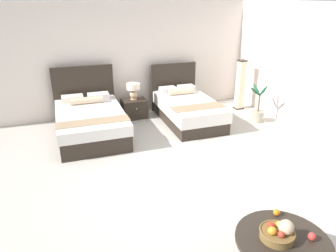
{
  "coord_description": "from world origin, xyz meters",
  "views": [
    {
      "loc": [
        -1.81,
        -4.26,
        2.79
      ],
      "look_at": [
        0.06,
        0.63,
        0.62
      ],
      "focal_mm": 33.69,
      "sensor_mm": 36.0,
      "label": 1
    }
  ],
  "objects": [
    {
      "name": "floor_lamp_corner",
      "position": [
        2.78,
        2.49,
        0.64
      ],
      "size": [
        0.21,
        0.21,
        1.29
      ],
      "color": "#2F221B",
      "rests_on": "ground"
    },
    {
      "name": "fruit_bowl",
      "position": [
        0.15,
        -2.28,
        0.56
      ],
      "size": [
        0.36,
        0.36,
        0.23
      ],
      "color": "brown",
      "rests_on": "coffee_table"
    },
    {
      "name": "nightstand",
      "position": [
        0.02,
        2.83,
        0.23
      ],
      "size": [
        0.59,
        0.46,
        0.46
      ],
      "color": "#2C241C",
      "rests_on": "ground"
    },
    {
      "name": "potted_palm",
      "position": [
        2.68,
        1.52,
        0.25
      ],
      "size": [
        0.53,
        0.53,
        0.93
      ],
      "color": "gray",
      "rests_on": "ground"
    },
    {
      "name": "coffee_table",
      "position": [
        0.2,
        -2.32,
        0.37
      ],
      "size": [
        0.97,
        0.97,
        0.48
      ],
      "color": "#2C241C",
      "rests_on": "ground"
    },
    {
      "name": "wall_back",
      "position": [
        0.0,
        3.39,
        1.34
      ],
      "size": [
        10.17,
        0.12,
        2.69
      ],
      "primitive_type": "cube",
      "color": "silver",
      "rests_on": "ground"
    },
    {
      "name": "table_lamp",
      "position": [
        0.02,
        2.85,
        0.72
      ],
      "size": [
        0.32,
        0.32,
        0.4
      ],
      "color": "tan",
      "rests_on": "nightstand"
    },
    {
      "name": "bed_near_corner",
      "position": [
        1.13,
        2.17,
        0.31
      ],
      "size": [
        1.24,
        2.12,
        1.2
      ],
      "color": "#2C241C",
      "rests_on": "ground"
    },
    {
      "name": "wall_side_right",
      "position": [
        3.29,
        0.4,
        1.34
      ],
      "size": [
        0.12,
        5.99,
        2.69
      ],
      "primitive_type": "cube",
      "color": "silver",
      "rests_on": "ground"
    },
    {
      "name": "bed_near_window",
      "position": [
        -1.13,
        2.17,
        0.32
      ],
      "size": [
        1.45,
        2.2,
        1.3
      ],
      "color": "#2C241C",
      "rests_on": "ground"
    },
    {
      "name": "ground_plane",
      "position": [
        0.0,
        0.0,
        -0.01
      ],
      "size": [
        10.17,
        10.39,
        0.02
      ],
      "primitive_type": "cube",
      "color": "#B6AFA3"
    },
    {
      "name": "loose_orange",
      "position": [
        0.38,
        -1.97,
        0.52
      ],
      "size": [
        0.08,
        0.08,
        0.08
      ],
      "color": "orange",
      "rests_on": "coffee_table"
    },
    {
      "name": "loose_apple",
      "position": [
        0.46,
        -2.42,
        0.52
      ],
      "size": [
        0.08,
        0.08,
        0.08
      ],
      "color": "#BB342E",
      "rests_on": "coffee_table"
    }
  ]
}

